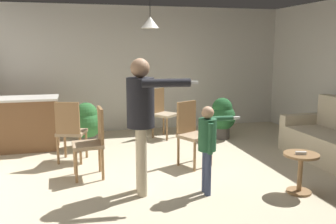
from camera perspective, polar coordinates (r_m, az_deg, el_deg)
The scene contains 15 objects.
ground at distance 5.30m, azimuth 3.11°, elevation -10.08°, with size 7.68×7.68×0.00m, color beige.
wall_back at distance 8.09m, azimuth -3.71°, elevation 6.80°, with size 6.40×0.10×2.70m, color beige.
couch_floral at distance 6.48m, azimuth 24.97°, elevation -4.17°, with size 0.88×1.81×1.00m.
kitchen_counter at distance 7.00m, azimuth -21.89°, elevation -1.70°, with size 1.26×0.66×0.95m.
side_table_by_couch at distance 4.92m, azimuth 20.14°, elevation -8.32°, with size 0.44×0.44×0.52m.
person_adult at distance 4.45m, azimuth -4.15°, elevation 0.09°, with size 0.82×0.55×1.71m.
person_child at distance 4.53m, azimuth 6.32°, elevation -4.43°, with size 0.59×0.33×1.12m.
dining_chair_by_counter at distance 7.38m, azimuth -0.91°, elevation 0.18°, with size 0.59×0.59×1.00m.
dining_chair_near_wall at distance 5.96m, azimuth -15.16°, elevation -2.65°, with size 0.52×0.52×1.00m.
dining_chair_centre_back at distance 5.65m, azimuth 3.73°, elevation -3.00°, with size 0.56×0.56×1.00m.
dining_chair_spare at distance 5.23m, azimuth -11.75°, elevation -4.29°, with size 0.44×0.44×1.00m.
potted_plant_corner at distance 6.80m, azimuth -12.72°, elevation -1.68°, with size 0.55×0.55×0.84m.
potted_plant_by_wall at distance 7.36m, azimuth 8.51°, elevation -0.65°, with size 0.54×0.54×0.83m.
spare_remote_on_table at distance 4.82m, azimuth 20.21°, elevation -6.10°, with size 0.04×0.13×0.04m, color white.
ceiling_light_pendant at distance 6.42m, azimuth -2.84°, elevation 13.93°, with size 0.32×0.32×0.55m.
Camera 1 is at (-1.52, -4.73, 1.85)m, focal length 38.67 mm.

